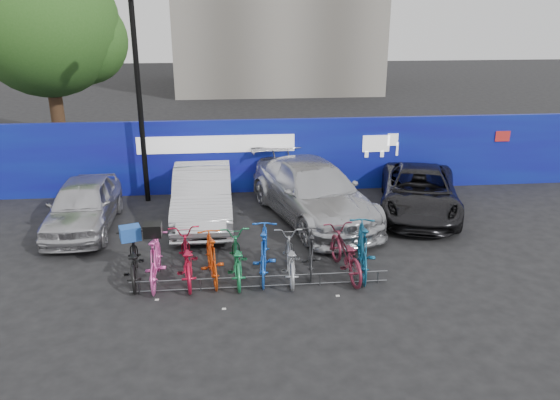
{
  "coord_description": "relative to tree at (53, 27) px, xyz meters",
  "views": [
    {
      "loc": [
        -0.59,
        -11.13,
        5.8
      ],
      "look_at": [
        0.67,
        2.0,
        1.09
      ],
      "focal_mm": 35.0,
      "sensor_mm": 36.0,
      "label": 1
    }
  ],
  "objects": [
    {
      "name": "ground",
      "position": [
        6.77,
        -10.06,
        -5.07
      ],
      "size": [
        100.0,
        100.0,
        0.0
      ],
      "primitive_type": "plane",
      "color": "black",
      "rests_on": "ground"
    },
    {
      "name": "bike_rack",
      "position": [
        6.77,
        -10.66,
        -4.91
      ],
      "size": [
        5.6,
        0.03,
        0.3
      ],
      "color": "#595B60",
      "rests_on": "ground"
    },
    {
      "name": "bike_7",
      "position": [
        7.97,
        -9.97,
        -4.57
      ],
      "size": [
        0.71,
        1.71,
        1.0
      ],
      "primitive_type": "imported",
      "rotation": [
        0.0,
        0.0,
        3.0
      ],
      "color": "#252527",
      "rests_on": "ground"
    },
    {
      "name": "hoarding",
      "position": [
        6.78,
        -4.06,
        -3.86
      ],
      "size": [
        22.0,
        0.18,
        2.4
      ],
      "color": "#120985",
      "rests_on": "ground"
    },
    {
      "name": "bike_3",
      "position": [
        5.72,
        -10.12,
        -4.53
      ],
      "size": [
        0.76,
        1.85,
        1.08
      ],
      "primitive_type": "imported",
      "rotation": [
        0.0,
        0.0,
        3.29
      ],
      "color": "#CF410E",
      "rests_on": "ground"
    },
    {
      "name": "bike_8",
      "position": [
        8.72,
        -10.17,
        -4.54
      ],
      "size": [
        0.97,
        2.09,
        1.06
      ],
      "primitive_type": "imported",
      "rotation": [
        0.0,
        0.0,
        3.28
      ],
      "color": "maroon",
      "rests_on": "ground"
    },
    {
      "name": "car_3",
      "position": [
        11.7,
        -6.49,
        -4.41
      ],
      "size": [
        3.44,
        5.15,
        1.31
      ],
      "primitive_type": "imported",
      "rotation": [
        0.0,
        0.0,
        -0.29
      ],
      "color": "black",
      "rests_on": "ground"
    },
    {
      "name": "bike_4",
      "position": [
        6.26,
        -10.13,
        -4.57
      ],
      "size": [
        0.73,
        1.93,
        1.0
      ],
      "primitive_type": "imported",
      "rotation": [
        0.0,
        0.0,
        3.18
      ],
      "color": "#1B7E46",
      "rests_on": "ground"
    },
    {
      "name": "bike_9",
      "position": [
        9.12,
        -10.15,
        -4.46
      ],
      "size": [
        0.88,
        2.1,
        1.22
      ],
      "primitive_type": "imported",
      "rotation": [
        0.0,
        0.0,
        2.99
      ],
      "color": "navy",
      "rests_on": "ground"
    },
    {
      "name": "tree",
      "position": [
        0.0,
        0.0,
        0.0
      ],
      "size": [
        5.4,
        5.2,
        7.8
      ],
      "color": "#382314",
      "rests_on": "ground"
    },
    {
      "name": "bike_6",
      "position": [
        7.45,
        -10.2,
        -4.58
      ],
      "size": [
        0.72,
        1.88,
        0.97
      ],
      "primitive_type": "imported",
      "rotation": [
        0.0,
        0.0,
        3.1
      ],
      "color": "#94979C",
      "rests_on": "ground"
    },
    {
      "name": "car_0",
      "position": [
        2.17,
        -6.82,
        -4.38
      ],
      "size": [
        1.7,
        4.08,
        1.38
      ],
      "primitive_type": "imported",
      "rotation": [
        0.0,
        0.0,
        0.02
      ],
      "color": "#B8B7BD",
      "rests_on": "ground"
    },
    {
      "name": "car_1",
      "position": [
        5.39,
        -6.48,
        -4.32
      ],
      "size": [
        1.7,
        4.61,
        1.51
      ],
      "primitive_type": "imported",
      "rotation": [
        0.0,
        0.0,
        0.02
      ],
      "color": "silver",
      "rests_on": "ground"
    },
    {
      "name": "car_2",
      "position": [
        8.53,
        -6.62,
        -4.27
      ],
      "size": [
        3.69,
        5.91,
        1.6
      ],
      "primitive_type": "imported",
      "rotation": [
        0.0,
        0.0,
        0.28
      ],
      "color": "silver",
      "rests_on": "ground"
    },
    {
      "name": "lamppost",
      "position": [
        3.57,
        -4.66,
        -1.8
      ],
      "size": [
        0.25,
        0.5,
        6.11
      ],
      "color": "black",
      "rests_on": "ground"
    },
    {
      "name": "bike_5",
      "position": [
        6.89,
        -10.07,
        -4.47
      ],
      "size": [
        0.75,
        2.03,
        1.19
      ],
      "primitive_type": "imported",
      "rotation": [
        0.0,
        0.0,
        3.04
      ],
      "color": "blue",
      "rests_on": "ground"
    },
    {
      "name": "bike_1",
      "position": [
        4.49,
        -10.16,
        -4.51
      ],
      "size": [
        0.56,
        1.87,
        1.12
      ],
      "primitive_type": "imported",
      "rotation": [
        0.0,
        0.0,
        3.16
      ],
      "color": "#F152B1",
      "rests_on": "ground"
    },
    {
      "name": "bike_2",
      "position": [
        5.15,
        -10.08,
        -4.54
      ],
      "size": [
        0.94,
        2.08,
        1.06
      ],
      "primitive_type": "imported",
      "rotation": [
        0.0,
        0.0,
        3.26
      ],
      "color": "#B0102E",
      "rests_on": "ground"
    },
    {
      "name": "cargo_topcase",
      "position": [
        4.49,
        -10.16,
        -3.81
      ],
      "size": [
        0.39,
        0.35,
        0.28
      ],
      "primitive_type": "cube",
      "rotation": [
        0.0,
        0.0,
        0.02
      ],
      "color": "black",
      "rests_on": "bike_1"
    },
    {
      "name": "bike_0",
      "position": [
        3.98,
        -10.01,
        -4.58
      ],
      "size": [
        0.92,
        1.95,
        0.98
      ],
      "primitive_type": "imported",
      "rotation": [
        0.0,
        0.0,
        3.29
      ],
      "color": "black",
      "rests_on": "ground"
    },
    {
      "name": "cargo_crate",
      "position": [
        3.98,
        -10.01,
        -3.93
      ],
      "size": [
        0.51,
        0.44,
        0.31
      ],
      "primitive_type": "cube",
      "rotation": [
        0.0,
        0.0,
        0.31
      ],
      "color": "#204FAB",
      "rests_on": "bike_0"
    }
  ]
}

